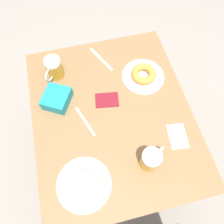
% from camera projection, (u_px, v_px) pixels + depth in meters
% --- Properties ---
extents(ground_plane, '(8.00, 8.00, 0.00)m').
position_uv_depth(ground_plane, '(112.00, 150.00, 1.79)').
color(ground_plane, gray).
extents(table, '(0.83, 1.02, 0.70)m').
position_uv_depth(table, '(112.00, 118.00, 1.21)').
color(table, olive).
rests_on(table, ground_plane).
extents(plate_with_cake, '(0.25, 0.25, 0.05)m').
position_uv_depth(plate_with_cake, '(84.00, 184.00, 0.99)').
color(plate_with_cake, white).
rests_on(plate_with_cake, table).
extents(plate_with_donut, '(0.24, 0.24, 0.05)m').
position_uv_depth(plate_with_donut, '(143.00, 75.00, 1.24)').
color(plate_with_donut, white).
rests_on(plate_with_donut, table).
extents(beer_mug_left, '(0.13, 0.09, 0.13)m').
position_uv_depth(beer_mug_left, '(151.00, 159.00, 0.99)').
color(beer_mug_left, '#C68C23').
rests_on(beer_mug_left, table).
extents(beer_mug_center, '(0.10, 0.12, 0.13)m').
position_uv_depth(beer_mug_center, '(54.00, 68.00, 1.21)').
color(beer_mug_center, '#C68C23').
rests_on(beer_mug_center, table).
extents(napkin_folded, '(0.10, 0.14, 0.00)m').
position_uv_depth(napkin_folded, '(178.00, 136.00, 1.10)').
color(napkin_folded, white).
rests_on(napkin_folded, table).
extents(fork, '(0.08, 0.18, 0.00)m').
position_uv_depth(fork, '(85.00, 121.00, 1.14)').
color(fork, silver).
rests_on(fork, table).
extents(knife, '(0.10, 0.20, 0.00)m').
position_uv_depth(knife, '(101.00, 59.00, 1.31)').
color(knife, silver).
rests_on(knife, table).
extents(passport_near_edge, '(0.14, 0.11, 0.01)m').
position_uv_depth(passport_near_edge, '(107.00, 100.00, 1.19)').
color(passport_near_edge, maroon).
rests_on(passport_near_edge, table).
extents(blue_pouch, '(0.18, 0.19, 0.07)m').
position_uv_depth(blue_pouch, '(57.00, 99.00, 1.16)').
color(blue_pouch, teal).
rests_on(blue_pouch, table).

